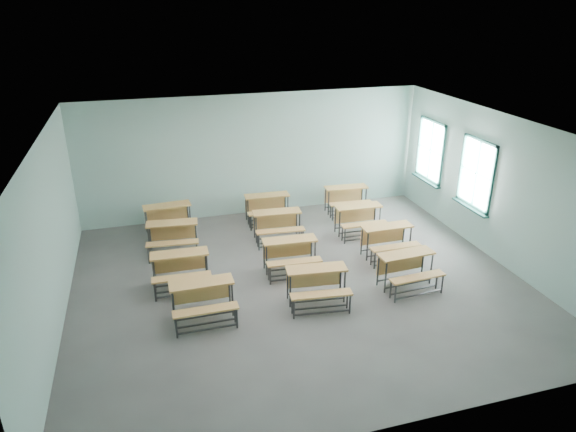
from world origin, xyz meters
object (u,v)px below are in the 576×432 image
desk_unit_r3c2 (347,196)px  desk_unit_r1c0 (180,266)px  desk_unit_r1c1 (291,251)px  desk_unit_r2c2 (359,216)px  desk_unit_r3c0 (168,215)px  desk_unit_r1c2 (388,237)px  desk_unit_r2c1 (278,222)px  desk_unit_r0c1 (317,281)px  desk_unit_r0c2 (408,266)px  desk_unit_r3c1 (268,205)px  desk_unit_r2c0 (173,234)px  desk_unit_r0c0 (203,296)px

desk_unit_r3c2 → desk_unit_r1c0: bearing=-145.7°
desk_unit_r1c1 → desk_unit_r2c2: same height
desk_unit_r2c2 → desk_unit_r3c0: bearing=165.1°
desk_unit_r1c2 → desk_unit_r2c1: size_ratio=0.96×
desk_unit_r0c1 → desk_unit_r1c2: (2.17, 1.38, 0.00)m
desk_unit_r0c1 → desk_unit_r0c2: (1.94, 0.07, 0.00)m
desk_unit_r0c1 → desk_unit_r1c1: bearing=102.3°
desk_unit_r1c0 → desk_unit_r3c0: size_ratio=0.98×
desk_unit_r1c0 → desk_unit_r3c0: (-0.05, 2.69, 0.00)m
desk_unit_r3c0 → desk_unit_r3c2: (4.72, -0.00, 0.00)m
desk_unit_r0c1 → desk_unit_r3c0: same height
desk_unit_r2c2 → desk_unit_r3c2: same height
desk_unit_r0c2 → desk_unit_r2c2: (0.09, 2.61, 0.00)m
desk_unit_r0c2 → desk_unit_r1c2: size_ratio=1.04×
desk_unit_r1c0 → desk_unit_r3c1: (2.48, 2.68, 0.00)m
desk_unit_r0c1 → desk_unit_r3c1: 4.03m
desk_unit_r2c0 → desk_unit_r3c0: (-0.02, 1.12, 0.00)m
desk_unit_r1c0 → desk_unit_r1c2: same height
desk_unit_r0c0 → desk_unit_r2c2: (4.17, 2.60, 0.00)m
desk_unit_r0c0 → desk_unit_r0c1: bearing=-2.1°
desk_unit_r3c0 → desk_unit_r2c1: bearing=-29.1°
desk_unit_r2c0 → desk_unit_r3c0: same height
desk_unit_r0c1 → desk_unit_r2c1: size_ratio=1.02×
desk_unit_r0c0 → desk_unit_r3c1: same height
desk_unit_r1c1 → desk_unit_r2c1: 1.56m
desk_unit_r1c0 → desk_unit_r3c1: same height
desk_unit_r3c1 → desk_unit_r2c0: bearing=-153.6°
desk_unit_r2c1 → desk_unit_r3c0: same height
desk_unit_r0c0 → desk_unit_r3c0: (-0.32, 3.96, 0.00)m
desk_unit_r0c2 → desk_unit_r3c0: size_ratio=0.99×
desk_unit_r1c2 → desk_unit_r3c0: size_ratio=0.96×
desk_unit_r2c2 → desk_unit_r2c0: bearing=178.9°
desk_unit_r0c1 → desk_unit_r1c0: (-2.42, 1.35, 0.00)m
desk_unit_r0c0 → desk_unit_r3c2: same height
desk_unit_r1c0 → desk_unit_r3c0: 2.69m
desk_unit_r0c2 → desk_unit_r2c1: (-1.93, 2.82, 0.00)m
desk_unit_r3c1 → desk_unit_r0c0: bearing=-116.5°
desk_unit_r3c1 → desk_unit_r1c2: bearing=-48.9°
desk_unit_r2c1 → desk_unit_r0c1: bearing=-85.8°
desk_unit_r1c2 → desk_unit_r3c1: same height
desk_unit_r0c0 → desk_unit_r1c0: size_ratio=0.98×
desk_unit_r0c0 → desk_unit_r3c2: bearing=42.0°
desk_unit_r2c0 → desk_unit_r2c1: bearing=5.5°
desk_unit_r0c1 → desk_unit_r0c2: 1.94m
desk_unit_r0c1 → desk_unit_r1c2: size_ratio=1.07×
desk_unit_r1c1 → desk_unit_r2c0: same height
desk_unit_r2c0 → desk_unit_r2c1: size_ratio=1.02×
desk_unit_r0c1 → desk_unit_r1c0: same height
desk_unit_r1c0 → desk_unit_r1c1: same height
desk_unit_r0c2 → desk_unit_r0c1: bearing=178.4°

